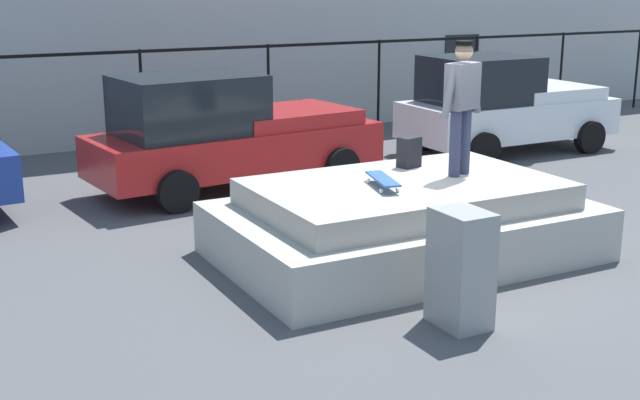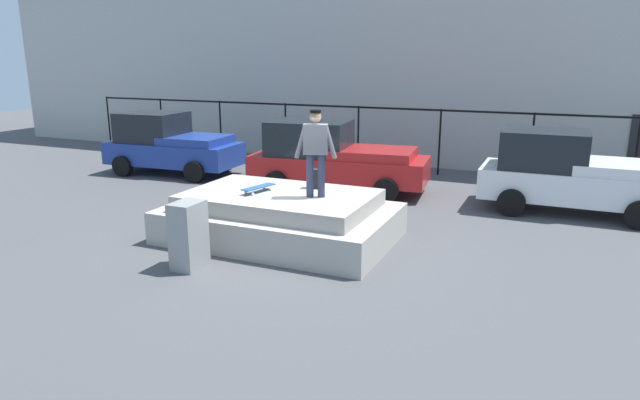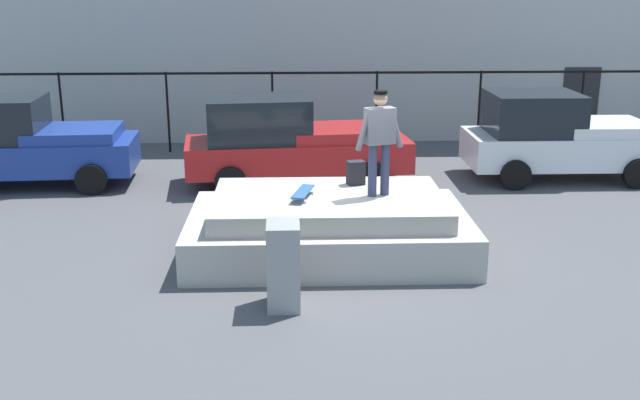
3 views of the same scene
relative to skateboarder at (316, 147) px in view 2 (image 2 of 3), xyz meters
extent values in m
plane|color=#4C4C4F|center=(-0.53, -0.23, -1.93)|extent=(60.00, 60.00, 0.00)
cube|color=#ADA89E|center=(-0.79, 0.02, -1.60)|extent=(4.48, 2.83, 0.65)
cube|color=#A09B91|center=(-0.79, 0.02, -1.12)|extent=(3.67, 2.32, 0.31)
cylinder|color=#2D334C|center=(0.10, 0.04, -0.55)|extent=(0.14, 0.14, 0.84)
cylinder|color=#2D334C|center=(-0.10, -0.04, -0.55)|extent=(0.14, 0.14, 0.84)
cube|color=#595960|center=(0.00, 0.00, 0.15)|extent=(0.51, 0.38, 0.57)
cylinder|color=#595960|center=(0.26, 0.09, 0.09)|extent=(0.27, 0.17, 0.62)
cylinder|color=#595960|center=(-0.26, -0.09, 0.09)|extent=(0.27, 0.17, 0.62)
sphere|color=tan|center=(0.00, 0.00, 0.58)|extent=(0.22, 0.22, 0.22)
cylinder|color=black|center=(0.00, 0.00, 0.68)|extent=(0.27, 0.27, 0.05)
cube|color=#264C8C|center=(-1.20, -0.12, -0.86)|extent=(0.39, 0.82, 0.02)
cylinder|color=silver|center=(-1.04, 0.11, -0.94)|extent=(0.04, 0.06, 0.06)
cylinder|color=silver|center=(-1.23, 0.16, -0.94)|extent=(0.04, 0.06, 0.06)
cylinder|color=silver|center=(-1.17, -0.39, -0.94)|extent=(0.04, 0.06, 0.06)
cylinder|color=silver|center=(-1.36, -0.34, -0.94)|extent=(0.04, 0.06, 0.06)
cube|color=black|center=(-0.30, 0.68, -0.77)|extent=(0.32, 0.26, 0.40)
cube|color=navy|center=(-6.85, 4.38, -1.27)|extent=(4.25, 1.98, 0.68)
cube|color=black|center=(-7.57, 4.34, -0.48)|extent=(1.96, 1.70, 0.91)
cube|color=navy|center=(-6.02, 4.43, -0.81)|extent=(1.97, 1.75, 0.24)
cylinder|color=black|center=(-8.19, 5.18, -1.61)|extent=(0.65, 0.26, 0.64)
cylinder|color=black|center=(-8.08, 3.42, -1.61)|extent=(0.65, 0.26, 0.64)
cylinder|color=black|center=(-5.62, 5.34, -1.61)|extent=(0.65, 0.26, 0.64)
cylinder|color=black|center=(-5.51, 3.59, -1.61)|extent=(0.65, 0.26, 0.64)
cube|color=#B21E1E|center=(-1.25, 4.31, -1.28)|extent=(4.93, 2.21, 0.66)
cube|color=black|center=(-2.08, 4.22, -0.49)|extent=(2.31, 1.79, 0.92)
cube|color=#B21E1E|center=(-0.30, 4.41, -0.83)|extent=(2.31, 1.84, 0.24)
cylinder|color=black|center=(-2.82, 5.02, -1.61)|extent=(0.66, 0.29, 0.64)
cylinder|color=black|center=(-2.63, 3.28, -1.61)|extent=(0.66, 0.29, 0.64)
cylinder|color=black|center=(0.13, 5.34, -1.61)|extent=(0.66, 0.29, 0.64)
cylinder|color=black|center=(0.32, 3.60, -1.61)|extent=(0.66, 0.29, 0.64)
cube|color=white|center=(4.64, 4.56, -1.25)|extent=(4.25, 1.81, 0.70)
cube|color=black|center=(3.90, 4.56, -0.46)|extent=(1.91, 1.66, 0.89)
cube|color=white|center=(5.49, 4.56, -0.78)|extent=(1.91, 1.71, 0.24)
cylinder|color=black|center=(3.33, 5.48, -1.61)|extent=(0.64, 0.22, 0.64)
cylinder|color=black|center=(3.33, 3.64, -1.61)|extent=(0.64, 0.22, 0.64)
cylinder|color=black|center=(5.96, 5.48, -1.61)|extent=(0.64, 0.22, 0.64)
cube|color=gray|center=(-1.49, -2.05, -1.33)|extent=(0.44, 0.60, 1.19)
cylinder|color=black|center=(-12.53, 7.53, -0.90)|extent=(0.06, 0.06, 2.05)
cylinder|color=black|center=(-9.86, 7.53, -0.90)|extent=(0.06, 0.06, 2.05)
cylinder|color=black|center=(-7.20, 7.53, -0.90)|extent=(0.06, 0.06, 2.05)
cylinder|color=black|center=(-4.53, 7.53, -0.90)|extent=(0.06, 0.06, 2.05)
cylinder|color=black|center=(-1.86, 7.53, -0.90)|extent=(0.06, 0.06, 2.05)
cylinder|color=black|center=(0.80, 7.53, -0.90)|extent=(0.06, 0.06, 2.05)
cylinder|color=black|center=(3.47, 7.53, -0.90)|extent=(0.06, 0.06, 2.05)
cylinder|color=black|center=(6.14, 7.53, -0.90)|extent=(0.06, 0.06, 2.05)
cube|color=black|center=(-0.53, 7.53, 0.08)|extent=(24.00, 0.04, 0.06)
cube|color=#B2B2AD|center=(-0.53, 12.62, 1.43)|extent=(35.27, 8.01, 6.72)
camera|label=1|loc=(-6.41, -8.37, 1.46)|focal=47.48mm
camera|label=2|loc=(4.26, -9.45, 1.66)|focal=31.03mm
camera|label=3|loc=(-1.35, -11.26, 2.31)|focal=41.45mm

